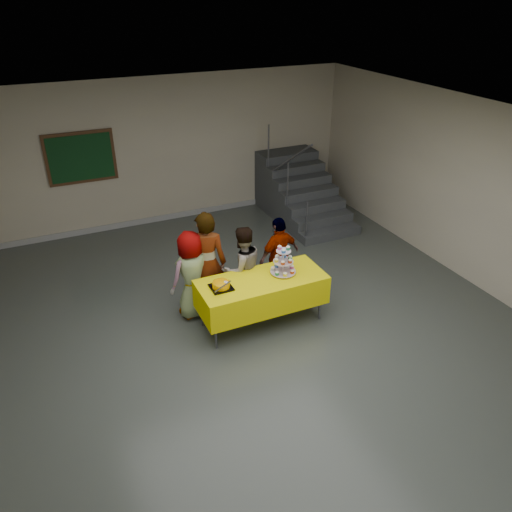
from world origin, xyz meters
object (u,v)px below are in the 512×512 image
(schoolchild_a, at_px, (192,275))
(staircase, at_px, (298,192))
(bake_table, at_px, (262,291))
(bear_cake, at_px, (221,284))
(noticeboard, at_px, (81,158))
(cupcake_stand, at_px, (283,263))
(schoolchild_b, at_px, (207,263))
(schoolchild_c, at_px, (242,269))
(schoolchild_d, at_px, (279,256))

(schoolchild_a, bearing_deg, staircase, -156.20)
(bake_table, xyz_separation_m, staircase, (2.48, 3.41, -0.07))
(schoolchild_a, bearing_deg, bear_cake, 94.11)
(noticeboard, bearing_deg, bake_table, -66.52)
(bake_table, xyz_separation_m, noticeboard, (-1.84, 4.25, 1.04))
(bake_table, bearing_deg, noticeboard, 113.48)
(bear_cake, xyz_separation_m, schoolchild_a, (-0.23, 0.63, -0.13))
(bake_table, xyz_separation_m, cupcake_stand, (0.36, 0.02, 0.38))
(cupcake_stand, bearing_deg, schoolchild_b, 146.60)
(bear_cake, bearing_deg, schoolchild_b, 88.86)
(staircase, bearing_deg, noticeboard, 169.06)
(schoolchild_b, xyz_separation_m, noticeboard, (-1.24, 3.59, 0.76))
(cupcake_stand, xyz_separation_m, staircase, (2.12, 3.39, -0.45))
(schoolchild_b, relative_size, noticeboard, 1.29)
(bake_table, relative_size, cupcake_stand, 4.22)
(bake_table, relative_size, schoolchild_b, 1.12)
(bake_table, distance_m, staircase, 4.22)
(schoolchild_c, bearing_deg, bake_table, 93.86)
(schoolchild_a, height_order, schoolchild_d, schoolchild_a)
(cupcake_stand, relative_size, schoolchild_b, 0.27)
(noticeboard, bearing_deg, staircase, -10.94)
(cupcake_stand, relative_size, schoolchild_d, 0.33)
(cupcake_stand, relative_size, staircase, 0.19)
(schoolchild_d, bearing_deg, noticeboard, -69.01)
(schoolchild_b, bearing_deg, bear_cake, 110.82)
(bake_table, xyz_separation_m, schoolchild_d, (0.63, 0.68, 0.11))
(bake_table, xyz_separation_m, bear_cake, (-0.62, 0.02, 0.27))
(cupcake_stand, bearing_deg, schoolchild_c, 132.20)
(bear_cake, height_order, schoolchild_b, schoolchild_b)
(bake_table, bearing_deg, cupcake_stand, 3.41)
(staircase, bearing_deg, cupcake_stand, -122.04)
(bake_table, distance_m, schoolchild_a, 1.08)
(cupcake_stand, height_order, bear_cake, cupcake_stand)
(cupcake_stand, xyz_separation_m, schoolchild_a, (-1.21, 0.63, -0.24))
(bake_table, distance_m, bear_cake, 0.68)
(schoolchild_c, height_order, staircase, staircase)
(schoolchild_a, bearing_deg, bake_table, 126.83)
(cupcake_stand, height_order, schoolchild_d, schoolchild_d)
(noticeboard, bearing_deg, schoolchild_c, -64.82)
(bear_cake, relative_size, noticeboard, 0.28)
(noticeboard, bearing_deg, cupcake_stand, -62.48)
(bear_cake, height_order, schoolchild_a, schoolchild_a)
(bear_cake, xyz_separation_m, noticeboard, (-1.22, 4.23, 0.77))
(schoolchild_b, distance_m, schoolchild_c, 0.56)
(bake_table, relative_size, staircase, 0.78)
(staircase, bearing_deg, bake_table, -126.00)
(schoolchild_a, xyz_separation_m, noticeboard, (-0.99, 3.60, 0.90))
(cupcake_stand, relative_size, bear_cake, 1.24)
(schoolchild_b, bearing_deg, schoolchild_a, 24.30)
(schoolchild_d, bearing_deg, bake_table, 33.43)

